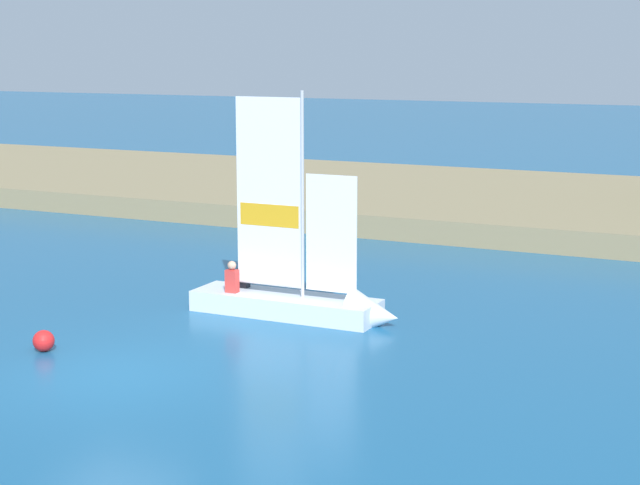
# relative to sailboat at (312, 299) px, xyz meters

# --- Properties ---
(ground_plane) EXTENTS (200.00, 200.00, 0.00)m
(ground_plane) POSITION_rel_sailboat_xyz_m (-1.52, -5.39, -0.44)
(ground_plane) COLOR #195684
(shore_bank) EXTENTS (80.00, 14.42, 0.77)m
(shore_bank) POSITION_rel_sailboat_xyz_m (-1.52, 16.90, -0.06)
(shore_bank) COLOR #897A56
(shore_bank) RESTS_ON ground
(sailboat) EXTENTS (5.00, 1.26, 5.47)m
(sailboat) POSITION_rel_sailboat_xyz_m (0.00, 0.00, 0.00)
(sailboat) COLOR silver
(sailboat) RESTS_ON ground
(channel_buoy) EXTENTS (0.44, 0.44, 0.44)m
(channel_buoy) POSITION_rel_sailboat_xyz_m (-3.79, -4.68, -0.22)
(channel_buoy) COLOR red
(channel_buoy) RESTS_ON ground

